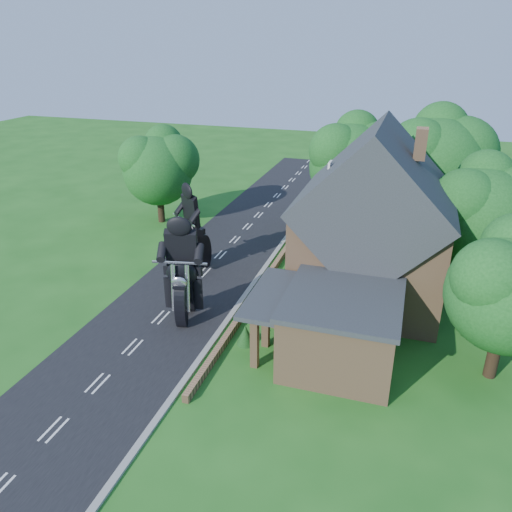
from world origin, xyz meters
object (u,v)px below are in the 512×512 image
(house, at_px, (372,228))
(motorcycle_follow, at_px, (194,257))
(annex, at_px, (339,327))
(garden_wall, at_px, (262,286))
(motorcycle_lead, at_px, (185,305))

(house, bearing_deg, motorcycle_follow, 178.78)
(house, xyz_separation_m, motorcycle_follow, (-11.29, 0.24, -3.45))
(annex, relative_size, motorcycle_follow, 3.68)
(garden_wall, relative_size, annex, 3.12)
(garden_wall, bearing_deg, motorcycle_follow, 166.30)
(house, distance_m, motorcycle_follow, 11.80)
(house, xyz_separation_m, motorcycle_lead, (-9.10, -5.70, -3.44))
(annex, distance_m, motorcycle_lead, 8.59)
(garden_wall, distance_m, motorcycle_follow, 5.29)
(annex, bearing_deg, motorcycle_follow, 146.56)
(garden_wall, bearing_deg, annex, -46.16)
(house, bearing_deg, garden_wall, -170.83)
(annex, relative_size, motorcycle_lead, 3.64)
(annex, distance_m, motorcycle_follow, 12.81)
(garden_wall, xyz_separation_m, motorcycle_follow, (-5.09, 1.24, 0.69))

